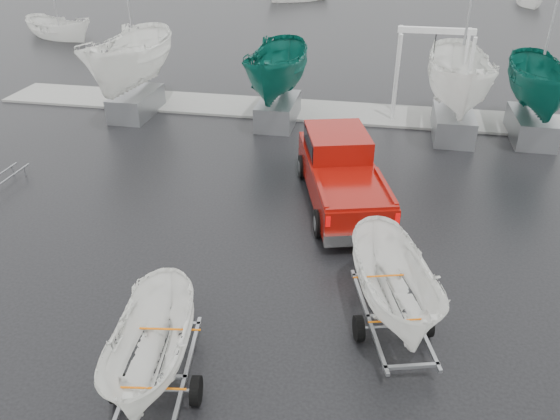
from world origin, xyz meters
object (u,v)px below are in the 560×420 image
object	(u,v)px
trailer_hitched	(401,238)
pickup_truck	(340,168)
trailer_parked	(146,301)
boat_hoist	(433,61)

from	to	relation	value
trailer_hitched	pickup_truck	bearing A→B (deg)	90.00
trailer_hitched	trailer_parked	xyz separation A→B (m)	(-4.61, -2.80, -0.20)
pickup_truck	boat_hoist	size ratio (longest dim) A/B	1.62
trailer_hitched	boat_hoist	bearing A→B (deg)	68.93
trailer_parked	boat_hoist	size ratio (longest dim) A/B	1.07
trailer_hitched	trailer_parked	bearing A→B (deg)	-164.60
trailer_hitched	boat_hoist	size ratio (longest dim) A/B	1.16
boat_hoist	pickup_truck	bearing A→B (deg)	-110.50
pickup_truck	trailer_parked	bearing A→B (deg)	-122.63
pickup_truck	trailer_hitched	size ratio (longest dim) A/B	1.40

